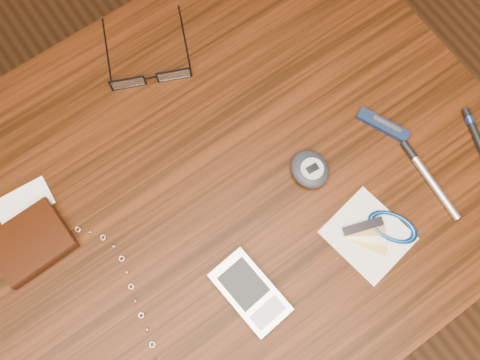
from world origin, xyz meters
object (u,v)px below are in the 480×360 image
at_px(notepad_keys, 380,231).
at_px(pocket_knife, 383,125).
at_px(pda_phone, 250,292).
at_px(pedometer, 310,169).
at_px(silver_pen, 426,174).
at_px(eyeglasses, 150,75).
at_px(desk, 190,223).
at_px(wallet_and_card, 31,242).

bearing_deg(notepad_keys, pocket_knife, 49.19).
distance_m(pda_phone, pedometer, 0.20).
bearing_deg(pedometer, silver_pen, -36.84).
height_order(eyeglasses, pocket_knife, eyeglasses).
relative_size(pedometer, silver_pen, 0.49).
relative_size(desk, silver_pen, 7.18).
xyz_separation_m(desk, pda_phone, (0.01, -0.16, 0.11)).
distance_m(notepad_keys, silver_pen, 0.11).
distance_m(desk, wallet_and_card, 0.25).
height_order(wallet_and_card, silver_pen, wallet_and_card).
bearing_deg(notepad_keys, desk, 138.16).
bearing_deg(desk, eyeglasses, 69.79).
bearing_deg(notepad_keys, eyeglasses, 109.25).
xyz_separation_m(eyeglasses, pda_phone, (-0.07, -0.36, -0.00)).
xyz_separation_m(notepad_keys, pocket_knife, (0.11, 0.13, 0.00)).
xyz_separation_m(wallet_and_card, pedometer, (0.39, -0.14, -0.00)).
bearing_deg(desk, pocket_knife, -11.88).
height_order(eyeglasses, silver_pen, eyeglasses).
relative_size(notepad_keys, silver_pen, 0.96).
relative_size(desk, wallet_and_card, 7.39).
xyz_separation_m(desk, pedometer, (0.19, -0.06, 0.11)).
bearing_deg(pda_phone, pocket_knife, 15.63).
height_order(notepad_keys, pocket_knife, pocket_knife).
relative_size(desk, pda_phone, 8.36).
bearing_deg(silver_pen, pedometer, 143.16).
xyz_separation_m(wallet_and_card, pda_phone, (0.22, -0.24, -0.00)).
height_order(pedometer, pocket_knife, pedometer).
relative_size(eyeglasses, pocket_knife, 2.07).
bearing_deg(pedometer, pocket_knife, -3.09).
bearing_deg(pocket_knife, silver_pen, -88.72).
bearing_deg(desk, wallet_and_card, 158.09).
height_order(wallet_and_card, notepad_keys, wallet_and_card).
height_order(wallet_and_card, pedometer, pedometer).
xyz_separation_m(wallet_and_card, pocket_knife, (0.53, -0.15, -0.01)).
xyz_separation_m(pedometer, notepad_keys, (0.03, -0.13, -0.01)).
distance_m(wallet_and_card, pocket_knife, 0.55).
relative_size(pedometer, notepad_keys, 0.50).
relative_size(pda_phone, silver_pen, 0.86).
bearing_deg(notepad_keys, wallet_and_card, 146.78).
distance_m(pedometer, notepad_keys, 0.14).
distance_m(eyeglasses, pocket_knife, 0.37).
xyz_separation_m(notepad_keys, silver_pen, (0.11, 0.03, 0.00)).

